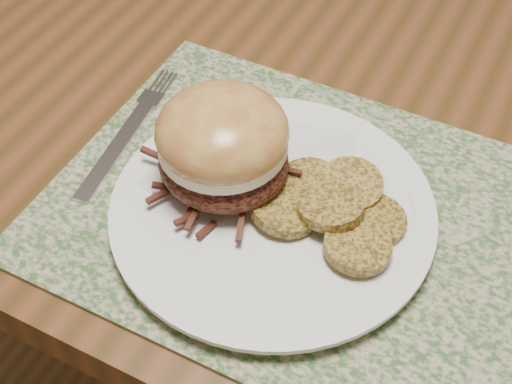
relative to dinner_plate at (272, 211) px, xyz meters
The scene contains 5 objects.
placemat 0.04m from the dinner_plate, 30.47° to the left, with size 0.45×0.33×0.00m, color #385A2E.
dinner_plate is the anchor object (origin of this frame).
pork_sandwich 0.07m from the dinner_plate, behind, with size 0.15×0.15×0.09m.
roasted_potatoes 0.05m from the dinner_plate, 15.06° to the left, with size 0.15×0.13×0.03m.
fork 0.17m from the dinner_plate, 168.79° to the left, with size 0.04×0.19×0.00m.
Camera 1 is at (-0.03, -0.63, 1.23)m, focal length 50.00 mm.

